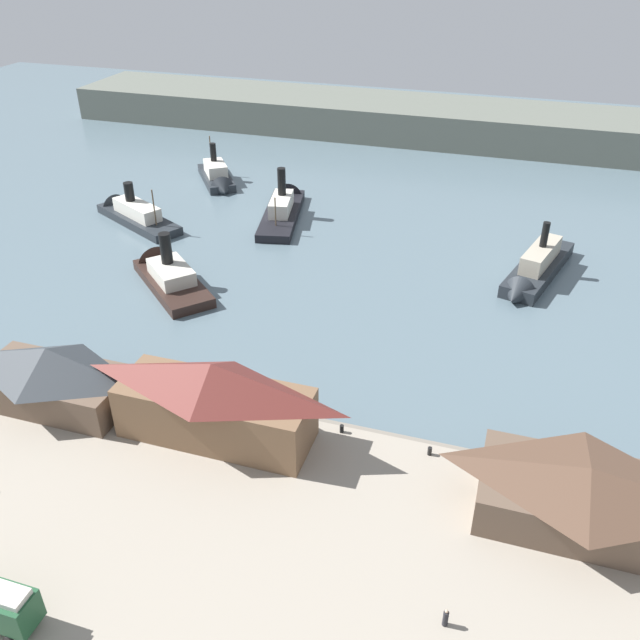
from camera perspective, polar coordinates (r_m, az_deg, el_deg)
ground_plane at (r=79.82m, az=-6.46°, el=-5.98°), size 320.00×320.00×0.00m
quay_promenade at (r=65.42m, az=-14.42°, el=-16.67°), size 110.00×36.00×1.20m
seawall_edge at (r=76.97m, az=-7.54°, el=-7.23°), size 110.00×0.80×1.00m
ferry_shed_customs_shed at (r=79.20m, az=-21.90°, el=-4.40°), size 16.85×8.32×7.18m
ferry_shed_central_terminal at (r=69.36m, az=-9.00°, el=-6.74°), size 20.45×7.43×9.09m
ferry_shed_east_terminal at (r=65.49m, az=21.62°, el=-13.57°), size 18.50×10.44×6.09m
pedestrian_walking_east at (r=56.96m, az=10.66°, el=-23.71°), size 0.44×0.44×1.77m
mooring_post_center_east at (r=71.51m, az=1.87°, el=-9.25°), size 0.44×0.44×0.90m
mooring_post_west at (r=69.81m, az=9.34°, el=-10.97°), size 0.44×0.44×0.90m
ferry_moored_west at (r=104.53m, az=-12.97°, el=3.96°), size 18.69×17.66×10.52m
ferry_approaching_east at (r=107.02m, az=17.81°, el=4.04°), size 10.82×23.14×10.02m
ferry_near_quay at (r=126.91m, az=-3.10°, el=9.74°), size 10.63×24.72×11.05m
ferry_moored_east at (r=142.14m, az=-8.72°, el=11.90°), size 13.83×16.52×9.91m
ferry_approaching_west at (r=128.24m, az=-15.85°, el=8.83°), size 21.70×14.74×9.69m
far_headland at (r=175.18m, az=8.37°, el=16.55°), size 180.00×24.00×8.00m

